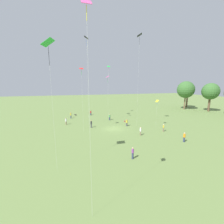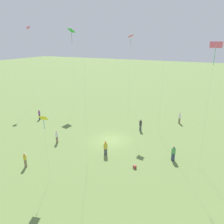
{
  "view_description": "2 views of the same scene",
  "coord_description": "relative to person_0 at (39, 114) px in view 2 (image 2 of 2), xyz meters",
  "views": [
    {
      "loc": [
        32.36,
        -10.65,
        10.28
      ],
      "look_at": [
        -2.61,
        0.49,
        3.53
      ],
      "focal_mm": 24.0,
      "sensor_mm": 36.0,
      "label": 1
    },
    {
      "loc": [
        -11.94,
        24.28,
        13.01
      ],
      "look_at": [
        -1.23,
        2.26,
        4.88
      ],
      "focal_mm": 35.0,
      "sensor_mm": 36.0,
      "label": 2
    }
  ],
  "objects": [
    {
      "name": "kite_2",
      "position": [
        -0.38,
        -10.01,
        13.37
      ],
      "size": [
        1.59,
        1.47,
        15.01
      ],
      "rotation": [
        0.0,
        0.0,
        5.16
      ],
      "color": "green",
      "rests_on": "ground_plane"
    },
    {
      "name": "person_1",
      "position": [
        -15.85,
        5.88,
        0.01
      ],
      "size": [
        0.61,
        0.61,
        1.78
      ],
      "rotation": [
        0.0,
        0.0,
        5.83
      ],
      "color": "#4C4C51",
      "rests_on": "ground_plane"
    },
    {
      "name": "kite_5",
      "position": [
        7.55,
        -7.09,
        13.09
      ],
      "size": [
        0.52,
        0.66,
        15.46
      ],
      "rotation": [
        0.0,
        0.0,
        0.78
      ],
      "color": "#E54C99",
      "rests_on": "ground_plane"
    },
    {
      "name": "kite_4",
      "position": [
        -26.07,
        3.9,
        11.29
      ],
      "size": [
        1.09,
        0.96,
        12.86
      ],
      "rotation": [
        0.0,
        0.0,
        5.52
      ],
      "color": "#E54C99",
      "rests_on": "ground_plane"
    },
    {
      "name": "person_0",
      "position": [
        0.0,
        0.0,
        0.0
      ],
      "size": [
        0.44,
        0.44,
        1.7
      ],
      "rotation": [
        0.0,
        0.0,
        5.78
      ],
      "color": "#333D5B",
      "rests_on": "ground_plane"
    },
    {
      "name": "person_5",
      "position": [
        -23.28,
        3.63,
        0.02
      ],
      "size": [
        0.54,
        0.54,
        1.81
      ],
      "rotation": [
        0.0,
        0.0,
        2.96
      ],
      "color": "#333D5B",
      "rests_on": "ground_plane"
    },
    {
      "name": "person_6",
      "position": [
        -21.91,
        -8.61,
        0.04
      ],
      "size": [
        0.42,
        0.42,
        1.8
      ],
      "rotation": [
        0.0,
        0.0,
        4.87
      ],
      "color": "#847056",
      "rests_on": "ground_plane"
    },
    {
      "name": "kite_0",
      "position": [
        -14.43,
        -5.04,
        11.9
      ],
      "size": [
        0.77,
        0.83,
        13.7
      ],
      "rotation": [
        0.0,
        0.0,
        0.82
      ],
      "color": "red",
      "rests_on": "ground_plane"
    },
    {
      "name": "picnic_bag_0",
      "position": [
        -19.96,
        7.07,
        -0.69
      ],
      "size": [
        0.41,
        0.4,
        0.34
      ],
      "rotation": [
        0.0,
        0.0,
        2.5
      ],
      "color": "#933833",
      "rests_on": "ground_plane"
    },
    {
      "name": "person_9",
      "position": [
        -8.55,
        5.82,
        0.03
      ],
      "size": [
        0.41,
        0.41,
        1.75
      ],
      "rotation": [
        0.0,
        0.0,
        4.37
      ],
      "color": "#847056",
      "rests_on": "ground_plane"
    },
    {
      "name": "person_10",
      "position": [
        -17.2,
        -2.84,
        0.03
      ],
      "size": [
        0.51,
        0.51,
        1.8
      ],
      "rotation": [
        0.0,
        0.0,
        5.87
      ],
      "color": "#4C4C51",
      "rests_on": "ground_plane"
    },
    {
      "name": "person_2",
      "position": [
        -9.3,
        11.91,
        -0.02
      ],
      "size": [
        0.45,
        0.45,
        1.66
      ],
      "rotation": [
        0.0,
        0.0,
        5.66
      ],
      "color": "#847056",
      "rests_on": "ground_plane"
    },
    {
      "name": "ground_plane",
      "position": [
        -14.67,
        1.98,
        -0.86
      ],
      "size": [
        240.0,
        240.0,
        0.0
      ],
      "primitive_type": "plane",
      "color": "olive"
    },
    {
      "name": "kite_1",
      "position": [
        -13.14,
        12.53,
        5.26
      ],
      "size": [
        0.79,
        0.64,
        6.65
      ],
      "rotation": [
        0.0,
        0.0,
        5.74
      ],
      "color": "yellow",
      "rests_on": "ground_plane"
    }
  ]
}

